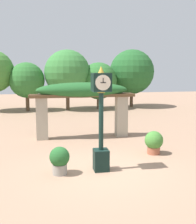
# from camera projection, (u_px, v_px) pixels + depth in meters

# --- Properties ---
(ground_plane) EXTENTS (60.00, 60.00, 0.00)m
(ground_plane) POSITION_uv_depth(u_px,v_px,m) (101.00, 169.00, 8.87)
(ground_plane) COLOR #9E7A60
(pedestal_clock) EXTENTS (0.55, 0.60, 3.23)m
(pedestal_clock) POSITION_uv_depth(u_px,v_px,m) (101.00, 117.00, 8.55)
(pedestal_clock) COLOR black
(pedestal_clock) RESTS_ON ground
(pergola) EXTENTS (4.82, 1.12, 2.57)m
(pergola) POSITION_uv_depth(u_px,v_px,m) (83.00, 96.00, 12.84)
(pergola) COLOR #A89E89
(pergola) RESTS_ON ground
(potted_plant_near_left) EXTENTS (0.61, 0.61, 0.85)m
(potted_plant_near_left) POSITION_uv_depth(u_px,v_px,m) (60.00, 159.00, 8.41)
(potted_plant_near_left) COLOR gray
(potted_plant_near_left) RESTS_ON ground
(potted_plant_near_right) EXTENTS (0.69, 0.69, 0.87)m
(potted_plant_near_right) POSITION_uv_depth(u_px,v_px,m) (154.00, 142.00, 10.47)
(potted_plant_near_right) COLOR #9E563D
(potted_plant_near_right) RESTS_ON ground
(tree_line) EXTENTS (14.59, 4.42, 4.86)m
(tree_line) POSITION_uv_depth(u_px,v_px,m) (75.00, 74.00, 22.36)
(tree_line) COLOR brown
(tree_line) RESTS_ON ground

